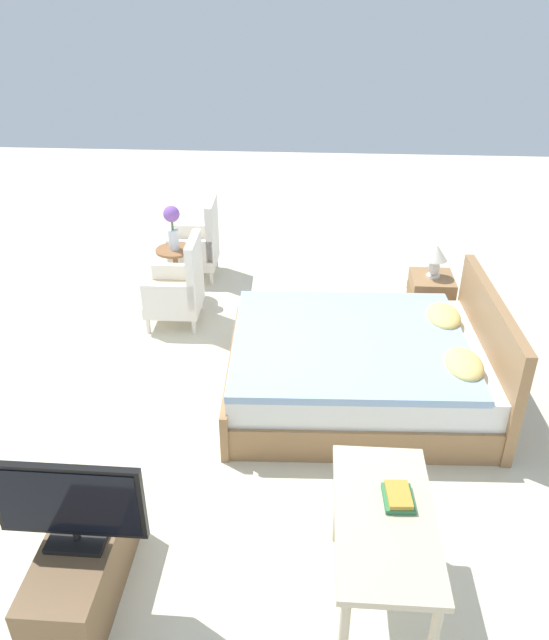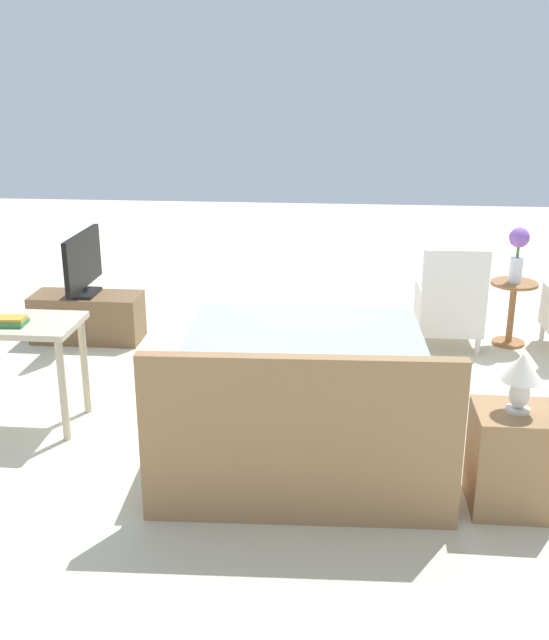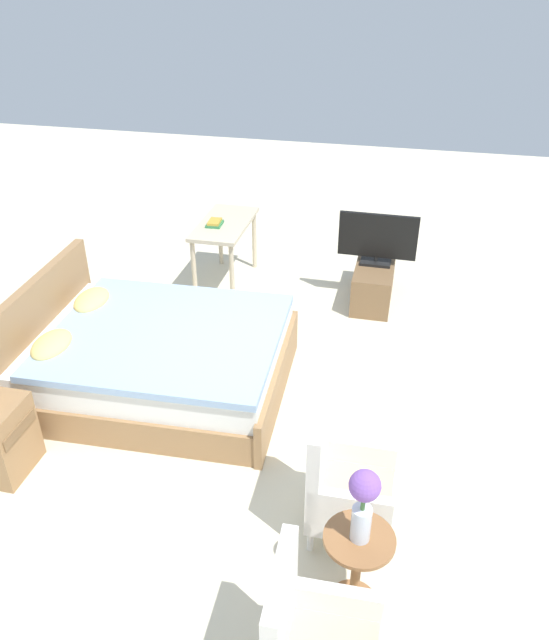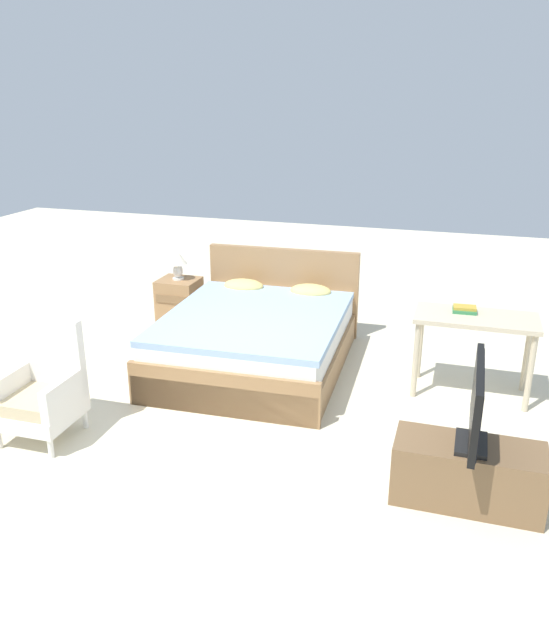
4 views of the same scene
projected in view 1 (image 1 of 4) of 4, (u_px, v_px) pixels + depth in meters
ground_plane at (250, 396)px, 5.32m from camera, size 16.00×16.00×0.00m
bed at (363, 368)px, 5.16m from camera, size 1.77×2.19×0.96m
armchair_by_window_left at (198, 246)px, 7.21m from camera, size 0.56×0.56×0.92m
armchair_by_window_right at (179, 289)px, 6.24m from camera, size 0.55×0.55×0.92m
side_table at (176, 267)px, 6.74m from camera, size 0.40×0.40×0.57m
flower_vase at (172, 223)px, 6.49m from camera, size 0.17×0.17×0.48m
nightstand at (429, 303)px, 6.16m from camera, size 0.44×0.41×0.58m
table_lamp at (436, 256)px, 5.91m from camera, size 0.22×0.22×0.33m
tv_stand at (84, 567)px, 3.55m from camera, size 0.96×0.40×0.42m
tv_flatscreen at (69, 504)px, 3.30m from camera, size 0.20×0.82×0.55m
vanity_desk at (383, 530)px, 3.26m from camera, size 1.04×0.52×0.74m
book_stack at (398, 497)px, 3.27m from camera, size 0.21×0.17×0.05m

